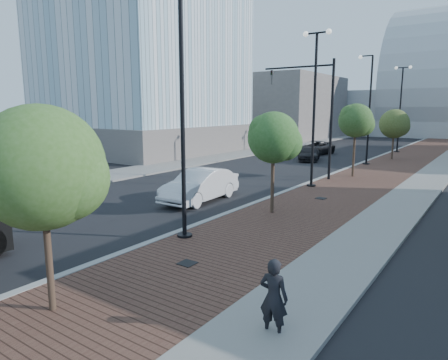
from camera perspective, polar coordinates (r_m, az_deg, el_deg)
The scene contains 22 objects.
sidewalk at distance 41.69m, azimuth 25.65°, elevation 2.59°, with size 7.00×140.00×0.12m, color #4C2D23.
concrete_strip at distance 41.35m, azimuth 29.33°, elevation 2.25°, with size 2.40×140.00×0.13m, color slate.
curb at distance 42.37m, azimuth 20.98°, elevation 3.04°, with size 0.30×140.00×0.14m, color gray.
west_sidewalk at distance 47.15m, azimuth 5.46°, elevation 4.31°, with size 4.00×140.00×0.12m, color slate.
white_sedan at distance 21.03m, azimuth -3.42°, elevation -0.76°, with size 1.78×5.10×1.68m, color silver.
dark_car_mid at distance 43.66m, azimuth 12.85°, elevation 4.50°, with size 2.37×5.15×1.43m, color black.
dark_car_far at distance 38.52m, azimuth 12.10°, elevation 3.68°, with size 1.76×4.33×1.26m, color black.
pedestrian at distance 8.87m, azimuth 7.09°, elevation -16.32°, with size 0.63×0.42×1.74m, color black.
streetlight_1 at distance 14.46m, azimuth -6.27°, elevation 8.22°, with size 1.44×0.56×9.21m.
streetlight_2 at distance 24.75m, azimuth 12.74°, elevation 9.92°, with size 1.72×0.56×9.28m.
streetlight_3 at distance 36.17m, azimuth 19.83°, elevation 8.80°, with size 1.44×0.56×9.21m.
streetlight_4 at distance 47.83m, azimuth 23.82°, elevation 9.30°, with size 1.72×0.56×9.28m.
traffic_mast at distance 27.87m, azimuth 13.38°, elevation 10.22°, with size 5.09×0.20×8.00m.
tree_0 at distance 9.76m, azimuth -24.33°, elevation 1.55°, with size 2.82×2.82×4.93m.
tree_1 at distance 18.02m, azimuth 7.23°, elevation 5.99°, with size 2.36×2.31×4.70m.
tree_2 at distance 29.15m, azimuth 18.37°, elevation 8.03°, with size 2.38×2.32×5.18m.
tree_3 at distance 40.81m, azimuth 23.20°, elevation 7.37°, with size 2.71×2.71×4.78m.
tower_podium at distance 47.41m, azimuth -11.16°, elevation 5.94°, with size 19.00×19.00×3.00m, color #67605C.
convention_center at distance 86.74m, azimuth 27.28°, elevation 9.82°, with size 50.00×30.00×50.00m.
commercial_block_nw at distance 67.88m, azimuth 8.72°, elevation 10.18°, with size 14.00×20.00×10.00m, color #645E5A.
utility_cover_1 at distance 12.59m, azimuth -5.27°, elevation -11.73°, with size 0.50×0.50×0.02m, color black.
utility_cover_2 at distance 21.80m, azimuth 13.66°, elevation -2.55°, with size 0.50×0.50×0.02m, color black.
Camera 1 is at (9.96, -0.91, 4.81)m, focal length 32.05 mm.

